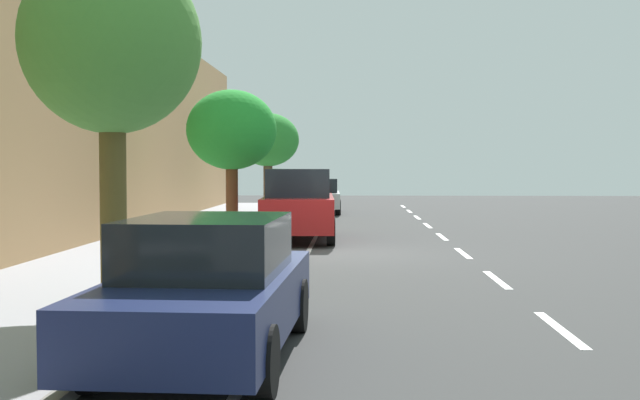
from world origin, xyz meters
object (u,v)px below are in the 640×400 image
Objects in this scene: cyclist_with_backpack at (286,197)px; street_tree_mid_block at (232,131)px; parked_sedan_silver_nearest at (319,196)px; bicycle_at_curb at (292,216)px; street_tree_far_end at (111,45)px; parked_sedan_dark_blue_mid at (208,288)px; fire_hydrant at (180,255)px; parked_suv_red_second at (299,203)px; street_tree_near_cyclist at (268,141)px.

street_tree_mid_block is at bearing 74.47° from cyclist_with_backpack.
parked_sedan_silver_nearest is 7.47m from bicycle_at_curb.
bicycle_at_curb is 0.39× the size of street_tree_mid_block.
cyclist_with_backpack is at bearing -94.50° from street_tree_far_end.
street_tree_mid_block reaches higher than parked_sedan_dark_blue_mid.
street_tree_far_end is at bearing 84.51° from bicycle_at_curb.
parked_sedan_silver_nearest reaches higher than fire_hydrant.
parked_sedan_silver_nearest is 20.54m from fire_hydrant.
parked_sedan_dark_blue_mid is at bearing 106.21° from fire_hydrant.
parked_sedan_dark_blue_mid is 14.30m from street_tree_mid_block.
fire_hydrant is (1.52, 20.49, -0.21)m from parked_sedan_silver_nearest.
street_tree_mid_block is at bearing 79.68° from parked_sedan_silver_nearest.
parked_suv_red_second reaches higher than cyclist_with_backpack.
parked_suv_red_second is at bearing 98.71° from cyclist_with_backpack.
street_tree_near_cyclist is (1.21, -5.20, 2.15)m from cyclist_with_backpack.
bicycle_at_curb is at bearing 104.31° from street_tree_near_cyclist.
street_tree_near_cyclist is (1.95, -23.53, 2.37)m from parked_sedan_dark_blue_mid.
fire_hydrant is (0.89, 13.06, 0.18)m from bicycle_at_curb.
street_tree_far_end is (0.00, 11.04, 0.73)m from street_tree_mid_block.
cyclist_with_backpack is 13.52m from fire_hydrant.
street_tree_mid_block is at bearing -90.00° from street_tree_far_end.
street_tree_far_end is at bearing 90.00° from street_tree_mid_block.
parked_suv_red_second reaches higher than fire_hydrant.
cyclist_with_backpack is at bearing 103.14° from street_tree_near_cyclist.
street_tree_mid_block reaches higher than parked_sedan_silver_nearest.
parked_sedan_dark_blue_mid is at bearing 94.74° from street_tree_near_cyclist.
street_tree_mid_block is 4.95× the size of fire_hydrant.
street_tree_mid_block is (-0.00, 9.56, -0.04)m from street_tree_near_cyclist.
fire_hydrant reaches higher than bicycle_at_curb.
street_tree_far_end is at bearing 74.13° from fire_hydrant.
street_tree_near_cyclist is at bearing -88.33° from fire_hydrant.
street_tree_far_end reaches higher than fire_hydrant.
parked_sedan_silver_nearest is at bearing -90.23° from parked_suv_red_second.
street_tree_mid_block is at bearing 69.89° from bicycle_at_curb.
bicycle_at_curb is (0.51, -17.90, -0.39)m from parked_sedan_dark_blue_mid.
street_tree_far_end reaches higher than cyclist_with_backpack.
street_tree_far_end is 3.83m from fire_hydrant.
cyclist_with_backpack is at bearing -62.93° from bicycle_at_curb.
street_tree_mid_block is 11.07m from street_tree_far_end.
parked_sedan_dark_blue_mid is 23.73m from street_tree_near_cyclist.
parked_sedan_silver_nearest is 0.93× the size of parked_suv_red_second.
street_tree_mid_block is (2.02, -0.90, 2.06)m from parked_suv_red_second.
street_tree_near_cyclist reaches higher than parked_suv_red_second.
parked_sedan_dark_blue_mid is 4.67m from street_tree_far_end.
parked_suv_red_second is at bearing 89.77° from parked_sedan_silver_nearest.
street_tree_near_cyclist is 9.56m from street_tree_mid_block.
street_tree_near_cyclist is at bearing 40.94° from parked_sedan_silver_nearest.
street_tree_mid_block is at bearing -86.59° from fire_hydrant.
street_tree_near_cyclist is 4.94× the size of fire_hydrant.
bicycle_at_curb is at bearing 117.07° from cyclist_with_backpack.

